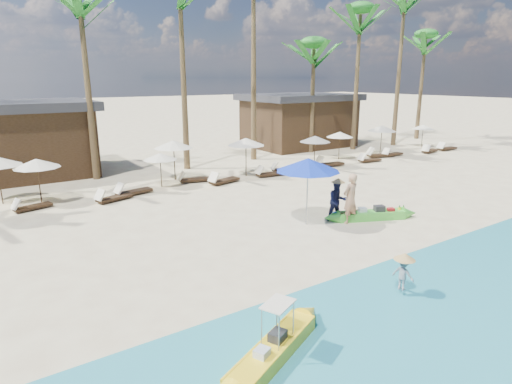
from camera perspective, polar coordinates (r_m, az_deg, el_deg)
ground at (r=14.93m, az=6.08°, el=-7.09°), size 240.00×240.00×0.00m
wet_sand_strip at (r=11.91m, az=22.02°, el=-14.18°), size 240.00×4.50×0.01m
green_canoe at (r=18.03m, az=15.06°, el=-2.97°), size 4.20×2.05×0.57m
yellow_canoe at (r=9.33m, az=2.30°, el=-20.37°), size 4.26×2.17×1.18m
tourist at (r=17.18m, az=12.46°, el=-0.86°), size 0.77×0.55×2.00m
vendor_green at (r=17.35m, az=10.78°, el=-1.20°), size 0.99×0.89×1.66m
vendor_yellow at (r=12.01m, az=19.03°, el=-10.24°), size 0.46×0.65×0.91m
blue_umbrella at (r=16.36m, az=6.95°, el=3.62°), size 2.46×2.46×2.65m
resort_parasol_4 at (r=21.59m, az=-27.22°, el=3.43°), size 2.02×2.02×2.08m
lounger_4_left at (r=21.03m, az=-27.91°, el=-1.70°), size 1.69×0.88×0.55m
lounger_4_right at (r=21.01m, az=-18.64°, el=-0.67°), size 1.85×1.03×0.60m
resort_parasol_5 at (r=22.82m, az=-12.68°, el=4.66°), size 1.77×1.77×1.82m
lounger_5_left at (r=21.83m, az=-16.25°, el=0.12°), size 1.93×0.88×0.63m
resort_parasol_6 at (r=24.24m, az=-10.95°, el=6.27°), size 2.18×2.18×2.25m
lounger_6_left at (r=23.83m, az=-8.47°, el=1.75°), size 1.85×0.94×0.60m
lounger_6_right at (r=23.31m, az=-4.47°, el=1.62°), size 1.98×0.99×0.64m
resort_parasol_7 at (r=24.77m, az=-1.35°, el=6.71°), size 2.18×2.18×2.25m
lounger_7_left at (r=24.99m, az=1.71°, el=2.54°), size 1.85×0.76×0.61m
lounger_7_right at (r=26.22m, az=3.73°, el=3.10°), size 1.84×1.08×0.60m
resort_parasol_8 at (r=27.59m, az=7.88°, el=7.02°), size 1.97×1.97×2.03m
lounger_8_left at (r=28.14m, az=9.59°, el=3.79°), size 2.03×0.92×0.67m
resort_parasol_9 at (r=30.66m, az=11.11°, el=7.53°), size 1.89×1.89×1.95m
lounger_9_left at (r=30.21m, az=14.77°, el=4.21°), size 1.78×0.72×0.59m
lounger_9_right at (r=32.27m, az=16.04°, el=4.84°), size 2.09×1.22×0.68m
resort_parasol_10 at (r=33.10m, az=16.45°, el=8.15°), size 2.15×2.15×2.21m
lounger_10_left at (r=33.03m, az=17.64°, el=4.90°), size 1.78×0.56×0.60m
lounger_10_right at (r=35.55m, az=22.12°, el=5.19°), size 1.92×0.90×0.63m
resort_parasol_11 at (r=38.14m, az=21.41°, el=8.10°), size 1.82×1.82×1.87m
lounger_11_left at (r=37.26m, az=24.00°, el=5.40°), size 1.90×0.69×0.64m
palm_3 at (r=25.66m, az=-22.30°, el=20.64°), size 2.08×2.08×10.52m
palm_4 at (r=27.25m, az=-10.04°, el=22.92°), size 2.08×2.08×11.70m
palm_6 at (r=33.25m, az=7.71°, el=17.38°), size 2.08×2.08×8.51m
palm_7 at (r=35.35m, az=13.64°, el=20.12°), size 2.08×2.08×11.08m
palm_8 at (r=38.63m, az=19.07°, el=21.05°), size 2.08×2.08×12.70m
palm_9 at (r=43.41m, az=21.58°, el=17.26°), size 2.08×2.08×9.82m
pavilion_east at (r=36.41m, az=5.72°, el=9.57°), size 8.80×6.60×4.30m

